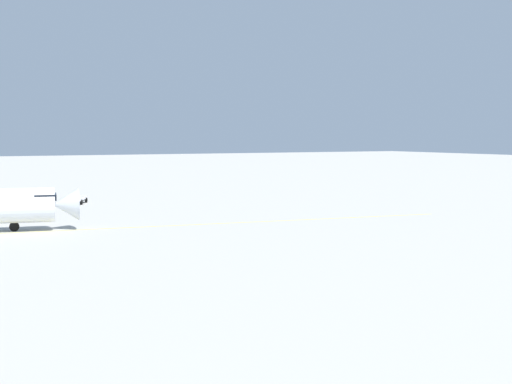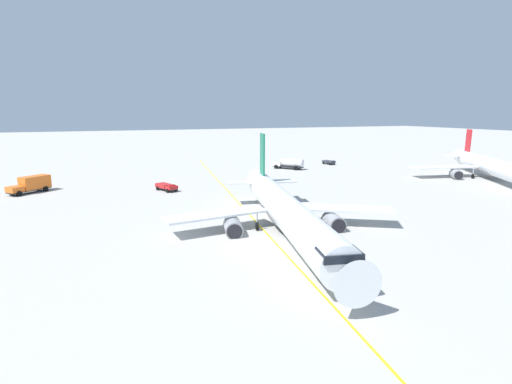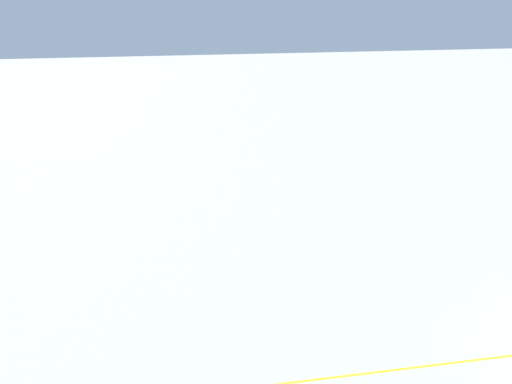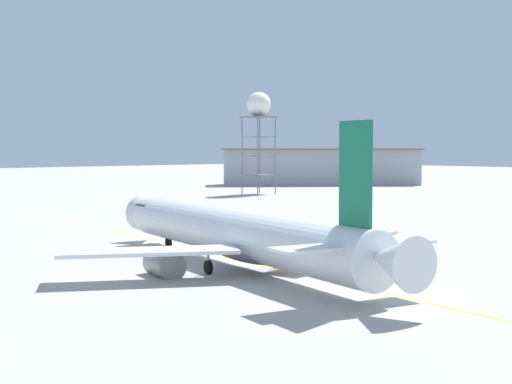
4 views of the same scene
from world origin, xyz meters
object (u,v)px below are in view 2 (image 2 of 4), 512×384
Objects in this scene: airliner_main at (285,211)px; fuel_tanker_truck at (289,163)px; airliner_secondary at (492,167)px; baggage_truck_truck at (329,162)px; ops_pickup_truck at (166,187)px; catering_truck_truck at (32,184)px.

airliner_main is 55.62m from fuel_tanker_truck.
airliner_main reaches higher than fuel_tanker_truck.
baggage_truck_truck is (-19.95, 36.05, -2.17)m from airliner_secondary.
airliner_secondary is 41.26m from baggage_truck_truck.
fuel_tanker_truck reaches higher than ops_pickup_truck.
ops_pickup_truck is 0.68× the size of fuel_tanker_truck.
catering_truck_truck is 1.79× the size of baggage_truck_truck.
airliner_main reaches higher than catering_truck_truck.
catering_truck_truck is at bearing -91.18° from baggage_truck_truck.
ops_pickup_truck is 1.32× the size of baggage_truck_truck.
baggage_truck_truck is (74.49, 13.42, -0.95)m from catering_truck_truck.
fuel_tanker_truck is at bearing 164.93° from airliner_main.
catering_truck_truck reaches higher than fuel_tanker_truck.
baggage_truck_truck is at bearing 155.02° from airliner_main.
airliner_main is 33.82m from ops_pickup_truck.
catering_truck_truck reaches higher than baggage_truck_truck.
airliner_secondary is at bearing 54.02° from ops_pickup_truck.
baggage_truck_truck is at bearing -114.12° from fuel_tanker_truck.
catering_truck_truck is at bearing -132.01° from ops_pickup_truck.
airliner_main is 5.34× the size of fuel_tanker_truck.
catering_truck_truck is (-94.44, 22.62, -1.22)m from airliner_secondary.
fuel_tanker_truck is at bearing -86.54° from baggage_truck_truck.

